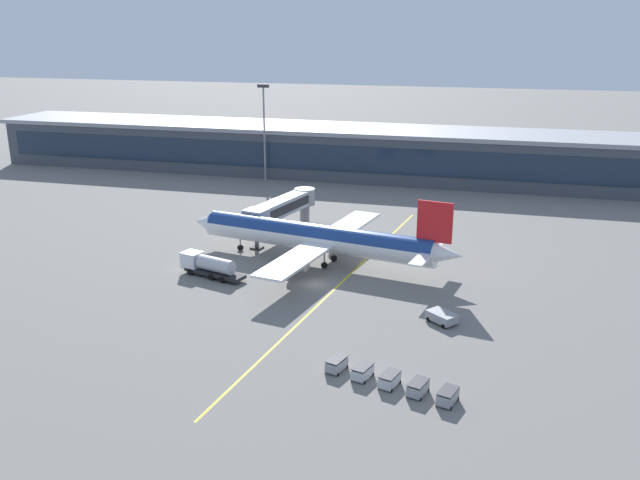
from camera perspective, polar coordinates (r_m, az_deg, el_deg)
The scene contains 13 objects.
ground_plane at distance 98.11m, azimuth -0.39°, elevation -3.78°, with size 700.00×700.00×0.00m, color slate.
apron_lead_in_line at distance 99.08m, azimuth 1.92°, elevation -3.57°, with size 0.30×80.00×0.01m, color yellow.
terminal_building at distance 168.70m, azimuth 5.45°, elevation 7.39°, with size 208.10×21.23×12.09m.
main_airliner at distance 105.50m, azimuth -0.23°, elevation 0.22°, with size 46.51×37.19×12.14m.
jet_bridge at distance 120.06m, azimuth -3.11°, elevation 2.84°, with size 7.64×20.39×6.94m.
fuel_tanker at distance 102.03m, azimuth -9.47°, elevation -2.13°, with size 11.07×5.43×3.25m.
pushback_tug at distance 86.83m, azimuth 10.31°, elevation -6.42°, with size 4.41×4.16×1.40m.
baggage_cart_0 at distance 74.26m, azimuth 1.42°, elevation -10.52°, with size 2.24×2.97×1.48m.
baggage_cart_1 at distance 72.91m, azimuth 3.64°, elevation -11.12°, with size 2.24×2.97×1.48m.
baggage_cart_2 at distance 71.68m, azimuth 5.95°, elevation -11.73°, with size 2.24×2.97×1.48m.
baggage_cart_3 at distance 70.57m, azimuth 8.34°, elevation -12.33°, with size 2.24×2.97×1.48m.
baggage_cart_4 at distance 69.59m, azimuth 10.82°, elevation -12.93°, with size 2.24×2.97×1.48m.
apron_light_mast_0 at distance 162.99m, azimuth -4.78°, elevation 9.72°, with size 2.80×0.50×23.16m.
Camera 1 is at (24.74, -87.93, 35.80)m, focal length 37.58 mm.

